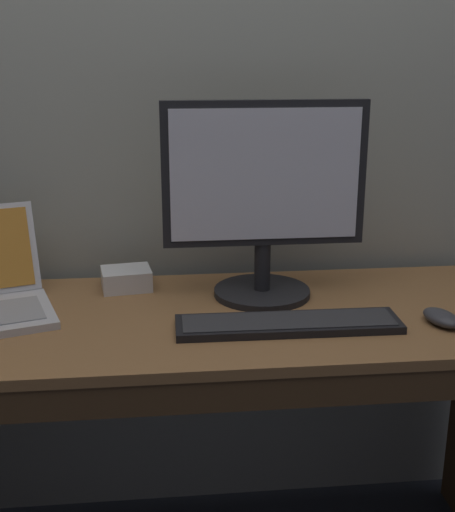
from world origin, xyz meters
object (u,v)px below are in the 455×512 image
external_monitor (264,200)px  wired_keyboard (288,324)px  computer_mouse (441,318)px  external_drive_box (126,279)px

external_monitor → wired_keyboard: (0.03, -0.20, -0.24)m
wired_keyboard → external_monitor: bearing=97.5°
external_monitor → computer_mouse: size_ratio=4.62×
wired_keyboard → external_drive_box: 0.47m
external_monitor → computer_mouse: bearing=-30.3°
external_monitor → computer_mouse: (0.37, -0.22, -0.23)m
external_monitor → wired_keyboard: bearing=-82.5°
external_monitor → computer_mouse: 0.49m
computer_mouse → wired_keyboard: bearing=161.5°
external_monitor → wired_keyboard: 0.31m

